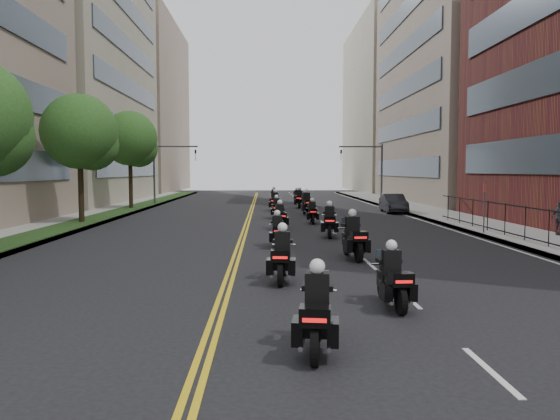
{
  "coord_description": "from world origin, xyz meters",
  "views": [
    {
      "loc": [
        -0.41,
        -8.4,
        3.2
      ],
      "look_at": [
        0.26,
        14.58,
        1.53
      ],
      "focal_mm": 35.0,
      "sensor_mm": 36.0,
      "label": 1
    }
  ],
  "objects_px": {
    "motorcycle_5": "(329,223)",
    "motorcycle_12": "(274,198)",
    "motorcycle_1": "(393,281)",
    "motorcycle_6": "(280,218)",
    "motorcycle_9": "(307,205)",
    "motorcycle_8": "(276,209)",
    "pedestrian_c": "(560,218)",
    "parked_sedan": "(393,203)",
    "motorcycle_4": "(277,233)",
    "motorcycle_7": "(312,213)",
    "motorcycle_0": "(317,316)",
    "motorcycle_11": "(300,200)",
    "motorcycle_13": "(297,197)",
    "motorcycle_10": "(275,202)",
    "motorcycle_3": "(353,239)",
    "motorcycle_2": "(282,258)"
  },
  "relations": [
    {
      "from": "motorcycle_5",
      "to": "motorcycle_12",
      "type": "distance_m",
      "value": 24.11
    },
    {
      "from": "motorcycle_1",
      "to": "motorcycle_6",
      "type": "xyz_separation_m",
      "value": [
        -2.13,
        16.99,
        0.01
      ]
    },
    {
      "from": "motorcycle_12",
      "to": "motorcycle_9",
      "type": "bearing_deg",
      "value": -78.39
    },
    {
      "from": "motorcycle_8",
      "to": "pedestrian_c",
      "type": "xyz_separation_m",
      "value": [
        13.1,
        -11.07,
        0.34
      ]
    },
    {
      "from": "parked_sedan",
      "to": "motorcycle_4",
      "type": "bearing_deg",
      "value": -114.66
    },
    {
      "from": "motorcycle_4",
      "to": "motorcycle_7",
      "type": "relative_size",
      "value": 1.01
    },
    {
      "from": "motorcycle_0",
      "to": "pedestrian_c",
      "type": "bearing_deg",
      "value": 58.27
    },
    {
      "from": "motorcycle_9",
      "to": "parked_sedan",
      "type": "distance_m",
      "value": 6.95
    },
    {
      "from": "motorcycle_6",
      "to": "motorcycle_12",
      "type": "height_order",
      "value": "motorcycle_12"
    },
    {
      "from": "motorcycle_0",
      "to": "motorcycle_9",
      "type": "height_order",
      "value": "motorcycle_9"
    },
    {
      "from": "motorcycle_4",
      "to": "motorcycle_11",
      "type": "distance_m",
      "value": 24.08
    },
    {
      "from": "motorcycle_1",
      "to": "motorcycle_8",
      "type": "relative_size",
      "value": 1.0
    },
    {
      "from": "motorcycle_12",
      "to": "motorcycle_13",
      "type": "bearing_deg",
      "value": 53.57
    },
    {
      "from": "motorcycle_12",
      "to": "pedestrian_c",
      "type": "xyz_separation_m",
      "value": [
        13.02,
        -24.93,
        0.28
      ]
    },
    {
      "from": "motorcycle_1",
      "to": "motorcycle_10",
      "type": "relative_size",
      "value": 0.92
    },
    {
      "from": "motorcycle_4",
      "to": "motorcycle_5",
      "type": "relative_size",
      "value": 0.89
    },
    {
      "from": "motorcycle_8",
      "to": "parked_sedan",
      "type": "bearing_deg",
      "value": 29.31
    },
    {
      "from": "motorcycle_1",
      "to": "pedestrian_c",
      "type": "relative_size",
      "value": 1.32
    },
    {
      "from": "motorcycle_9",
      "to": "motorcycle_7",
      "type": "bearing_deg",
      "value": -97.09
    },
    {
      "from": "motorcycle_13",
      "to": "motorcycle_0",
      "type": "bearing_deg",
      "value": -100.94
    },
    {
      "from": "motorcycle_3",
      "to": "motorcycle_9",
      "type": "bearing_deg",
      "value": 85.18
    },
    {
      "from": "motorcycle_6",
      "to": "motorcycle_7",
      "type": "distance_m",
      "value": 3.92
    },
    {
      "from": "motorcycle_5",
      "to": "motorcycle_9",
      "type": "height_order",
      "value": "motorcycle_9"
    },
    {
      "from": "motorcycle_8",
      "to": "motorcycle_11",
      "type": "xyz_separation_m",
      "value": [
        2.21,
        10.37,
        0.08
      ]
    },
    {
      "from": "motorcycle_10",
      "to": "motorcycle_11",
      "type": "distance_m",
      "value": 4.05
    },
    {
      "from": "motorcycle_7",
      "to": "motorcycle_12",
      "type": "distance_m",
      "value": 17.37
    },
    {
      "from": "motorcycle_4",
      "to": "motorcycle_9",
      "type": "distance_m",
      "value": 16.9
    },
    {
      "from": "motorcycle_0",
      "to": "motorcycle_6",
      "type": "distance_m",
      "value": 20.05
    },
    {
      "from": "motorcycle_8",
      "to": "motorcycle_2",
      "type": "bearing_deg",
      "value": -89.82
    },
    {
      "from": "motorcycle_3",
      "to": "pedestrian_c",
      "type": "height_order",
      "value": "motorcycle_3"
    },
    {
      "from": "motorcycle_5",
      "to": "motorcycle_7",
      "type": "height_order",
      "value": "motorcycle_5"
    },
    {
      "from": "motorcycle_10",
      "to": "parked_sedan",
      "type": "relative_size",
      "value": 0.54
    },
    {
      "from": "motorcycle_0",
      "to": "pedestrian_c",
      "type": "distance_m",
      "value": 20.39
    },
    {
      "from": "motorcycle_5",
      "to": "motorcycle_6",
      "type": "height_order",
      "value": "motorcycle_5"
    },
    {
      "from": "motorcycle_4",
      "to": "motorcycle_11",
      "type": "relative_size",
      "value": 0.88
    },
    {
      "from": "motorcycle_6",
      "to": "motorcycle_10",
      "type": "xyz_separation_m",
      "value": [
        -0.03,
        13.69,
        0.04
      ]
    },
    {
      "from": "motorcycle_3",
      "to": "motorcycle_4",
      "type": "height_order",
      "value": "motorcycle_3"
    },
    {
      "from": "motorcycle_9",
      "to": "pedestrian_c",
      "type": "relative_size",
      "value": 1.56
    },
    {
      "from": "motorcycle_13",
      "to": "parked_sedan",
      "type": "height_order",
      "value": "motorcycle_13"
    },
    {
      "from": "motorcycle_2",
      "to": "motorcycle_11",
      "type": "bearing_deg",
      "value": 90.67
    },
    {
      "from": "motorcycle_2",
      "to": "pedestrian_c",
      "type": "distance_m",
      "value": 16.47
    },
    {
      "from": "motorcycle_2",
      "to": "motorcycle_5",
      "type": "relative_size",
      "value": 0.97
    },
    {
      "from": "motorcycle_4",
      "to": "motorcycle_13",
      "type": "height_order",
      "value": "motorcycle_4"
    },
    {
      "from": "motorcycle_5",
      "to": "pedestrian_c",
      "type": "height_order",
      "value": "pedestrian_c"
    },
    {
      "from": "motorcycle_9",
      "to": "motorcycle_10",
      "type": "distance_m",
      "value": 4.44
    },
    {
      "from": "motorcycle_0",
      "to": "motorcycle_13",
      "type": "bearing_deg",
      "value": 94.9
    },
    {
      "from": "motorcycle_0",
      "to": "motorcycle_7",
      "type": "distance_m",
      "value": 23.48
    },
    {
      "from": "motorcycle_8",
      "to": "motorcycle_12",
      "type": "relative_size",
      "value": 0.92
    },
    {
      "from": "motorcycle_8",
      "to": "motorcycle_10",
      "type": "bearing_deg",
      "value": 90.77
    },
    {
      "from": "motorcycle_5",
      "to": "motorcycle_3",
      "type": "bearing_deg",
      "value": -83.61
    }
  ]
}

